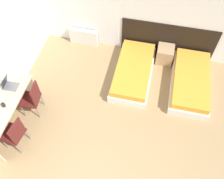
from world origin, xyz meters
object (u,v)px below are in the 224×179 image
(bed_near_window, at_px, (133,72))
(chair_near_notebook, at_px, (14,133))
(bed_near_door, at_px, (190,82))
(chair_near_laptop, at_px, (32,98))
(nightstand, at_px, (165,54))
(laptop, at_px, (9,85))

(bed_near_window, height_order, chair_near_notebook, chair_near_notebook)
(bed_near_door, distance_m, chair_near_notebook, 4.31)
(chair_near_notebook, bearing_deg, chair_near_laptop, 98.40)
(bed_near_window, relative_size, nightstand, 4.12)
(chair_near_notebook, xyz_separation_m, laptop, (-0.49, 0.95, 0.28))
(nightstand, bearing_deg, chair_near_laptop, -140.47)
(bed_near_door, height_order, laptop, laptop)
(nightstand, distance_m, laptop, 4.02)
(nightstand, bearing_deg, bed_near_window, -134.38)
(bed_near_window, relative_size, chair_near_laptop, 1.99)
(chair_near_laptop, height_order, laptop, laptop)
(bed_near_window, xyz_separation_m, chair_near_laptop, (-2.06, -1.55, 0.35))
(bed_near_door, distance_m, nightstand, 1.05)
(chair_near_laptop, xyz_separation_m, laptop, (-0.49, 0.05, 0.28))
(chair_near_laptop, bearing_deg, bed_near_window, 31.05)
(bed_near_window, distance_m, chair_near_laptop, 2.60)
(nightstand, relative_size, laptop, 1.47)
(nightstand, xyz_separation_m, chair_near_laptop, (-2.79, -2.30, 0.30))
(laptop, bearing_deg, chair_near_laptop, -8.99)
(bed_near_window, xyz_separation_m, laptop, (-2.55, -1.50, 0.63))
(nightstand, xyz_separation_m, laptop, (-3.29, -2.25, 0.58))
(bed_near_door, height_order, chair_near_laptop, chair_near_laptop)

